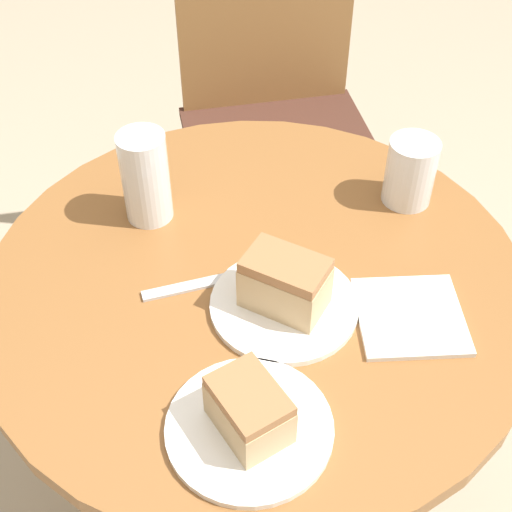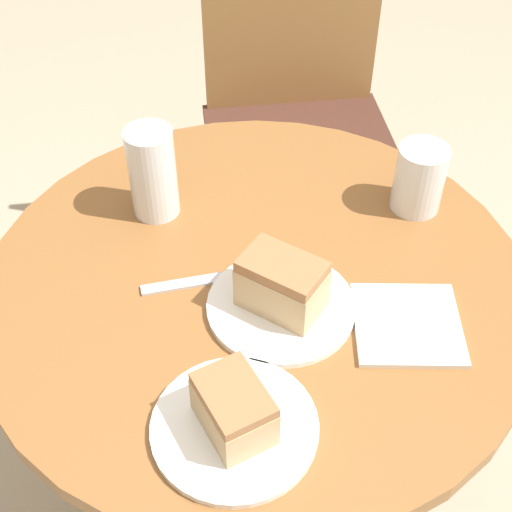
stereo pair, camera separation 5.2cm
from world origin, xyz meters
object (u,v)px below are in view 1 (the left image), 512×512
Objects in this scene: cake_slice_far at (249,409)px; glass_water at (410,174)px; plate_far at (249,428)px; cake_slice_near at (285,283)px; glass_lemonade at (146,182)px; chair at (276,114)px; plate_near at (284,305)px.

cake_slice_far is 0.50m from glass_water.
plate_far is 0.21m from cake_slice_near.
glass_lemonade reaches higher than cake_slice_far.
plate_near is at bearing -102.22° from chair.
glass_lemonade is (-0.13, 0.41, 0.02)m from cake_slice_far.
plate_far is 1.72× the size of cake_slice_far.
cake_slice_near reaches higher than plate_near.
plate_near is 0.20m from plate_far.
glass_water is at bearing 1.48° from glass_lemonade.
cake_slice_near is at bearing -134.85° from glass_water.
chair is 1.08m from plate_far.
glass_water reaches higher than cake_slice_near.
chair is 8.38× the size of cake_slice_far.
cake_slice_near reaches higher than cake_slice_far.
cake_slice_far is at bearing -124.17° from glass_water.
glass_lemonade is at bearing 132.50° from cake_slice_near.
glass_water is at bearing 45.15° from cake_slice_near.
cake_slice_near is 0.29m from glass_lemonade.
glass_lemonade is (-0.20, 0.21, 0.06)m from plate_near.
cake_slice_near is (-0.07, -0.85, 0.29)m from chair.
plate_near is at bearing -47.50° from glass_lemonade.
cake_slice_far is at bearing -107.45° from cake_slice_near.
cake_slice_far is 0.79× the size of glass_lemonade.
cake_slice_far is 1.06× the size of glass_water.
chair is 0.71m from glass_water.
cake_slice_near is (0.00, 0.00, 0.05)m from plate_near.
plate_far is at bearing -107.45° from cake_slice_near.
plate_far is at bearing -124.17° from glass_water.
plate_far is 0.04m from cake_slice_far.
chair is at bearing 67.47° from glass_lemonade.
cake_slice_near is 0.32m from glass_water.
cake_slice_near is at bearing 90.00° from plate_near.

